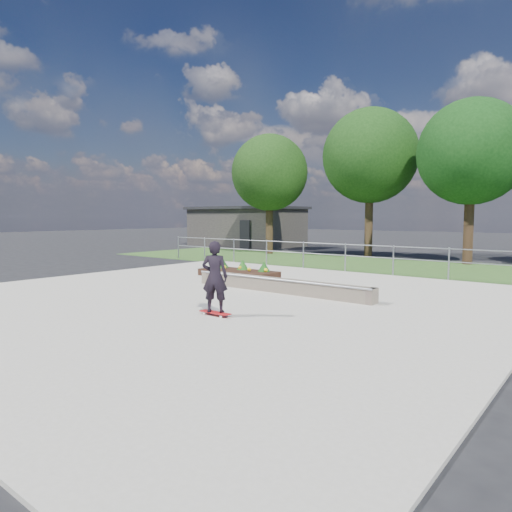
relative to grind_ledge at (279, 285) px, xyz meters
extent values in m
plane|color=black|center=(-0.89, -1.71, -0.26)|extent=(120.00, 120.00, 0.00)
cube|color=#2C4E1F|center=(-0.89, 9.29, -0.25)|extent=(30.00, 8.00, 0.02)
cube|color=#A6A093|center=(-0.89, -1.71, -0.23)|extent=(15.00, 15.00, 0.06)
cylinder|color=gray|center=(-10.89, 5.79, 0.34)|extent=(0.06, 0.06, 1.20)
cylinder|color=#909398|center=(-8.89, 5.79, 0.34)|extent=(0.06, 0.06, 1.20)
cylinder|color=gray|center=(-6.89, 5.79, 0.34)|extent=(0.06, 0.06, 1.20)
cylinder|color=gray|center=(-4.89, 5.79, 0.34)|extent=(0.06, 0.06, 1.20)
cylinder|color=gray|center=(-2.89, 5.79, 0.34)|extent=(0.06, 0.06, 1.20)
cylinder|color=#96989E|center=(-0.89, 5.79, 0.34)|extent=(0.06, 0.06, 1.20)
cylinder|color=gray|center=(1.11, 5.79, 0.34)|extent=(0.06, 0.06, 1.20)
cylinder|color=#96999F|center=(3.11, 5.79, 0.34)|extent=(0.06, 0.06, 1.20)
cylinder|color=gray|center=(-0.89, 5.79, 0.89)|extent=(20.00, 0.04, 0.04)
cylinder|color=gray|center=(-0.89, 5.79, 0.44)|extent=(20.00, 0.04, 0.04)
cube|color=#2C2A27|center=(-14.89, 16.29, 1.14)|extent=(8.00, 5.00, 2.80)
cube|color=black|center=(-14.89, 16.29, 2.64)|extent=(8.40, 5.40, 0.20)
cube|color=black|center=(-12.89, 13.74, 0.74)|extent=(0.90, 0.10, 2.00)
cylinder|color=black|center=(-8.89, 11.29, 1.20)|extent=(0.44, 0.44, 2.93)
sphere|color=black|center=(-8.89, 11.29, 4.61)|extent=(4.55, 4.55, 4.55)
cylinder|color=#2F1F13|center=(-3.39, 13.29, 1.42)|extent=(0.44, 0.44, 3.38)
sphere|color=black|center=(-3.39, 13.29, 5.36)|extent=(5.25, 5.25, 5.25)
cylinder|color=black|center=(2.11, 12.29, 1.31)|extent=(0.44, 0.44, 3.15)
sphere|color=black|center=(2.11, 12.29, 4.99)|extent=(4.90, 4.90, 4.90)
cube|color=brown|center=(0.00, 0.00, 0.00)|extent=(6.00, 0.40, 0.40)
cylinder|color=#94979C|center=(0.00, -0.20, 0.20)|extent=(6.00, 0.06, 0.06)
cube|color=#695E4D|center=(-2.90, 0.00, 0.00)|extent=(0.15, 0.42, 0.40)
cube|color=brown|center=(2.90, 0.00, 0.00)|extent=(0.15, 0.42, 0.40)
cube|color=black|center=(-3.14, 1.80, -0.08)|extent=(3.00, 1.20, 0.25)
sphere|color=gold|center=(-4.34, 1.90, 0.13)|extent=(0.14, 0.14, 0.14)
sphere|color=yellow|center=(-3.74, 1.70, 0.13)|extent=(0.14, 0.14, 0.14)
sphere|color=gold|center=(-3.14, 1.90, 0.13)|extent=(0.14, 0.14, 0.14)
sphere|color=yellow|center=(-2.54, 1.70, 0.13)|extent=(0.14, 0.14, 0.14)
sphere|color=yellow|center=(-1.94, 1.90, 0.13)|extent=(0.14, 0.14, 0.14)
cone|color=#123F12|center=(-4.14, 2.05, 0.23)|extent=(0.44, 0.44, 0.36)
cone|color=#184D16|center=(-3.14, 2.05, 0.23)|extent=(0.44, 0.44, 0.36)
cone|color=#134313|center=(-2.14, 2.05, 0.23)|extent=(0.44, 0.44, 0.36)
cylinder|color=silver|center=(0.49, -3.55, -0.18)|extent=(0.05, 0.03, 0.05)
cylinder|color=silver|center=(0.49, -3.37, -0.18)|extent=(0.05, 0.03, 0.05)
cylinder|color=white|center=(1.01, -3.55, -0.18)|extent=(0.05, 0.03, 0.05)
cylinder|color=white|center=(1.01, -3.37, -0.18)|extent=(0.05, 0.03, 0.05)
cylinder|color=#A8A8AD|center=(0.49, -3.46, -0.15)|extent=(0.02, 0.18, 0.02)
cylinder|color=gray|center=(1.01, -3.46, -0.15)|extent=(0.02, 0.18, 0.02)
cube|color=#A91416|center=(0.75, -3.46, -0.13)|extent=(0.80, 0.21, 0.02)
imported|color=black|center=(0.75, -3.46, 0.68)|extent=(0.69, 0.62, 1.60)
camera|label=1|loc=(7.75, -10.72, 2.02)|focal=32.00mm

